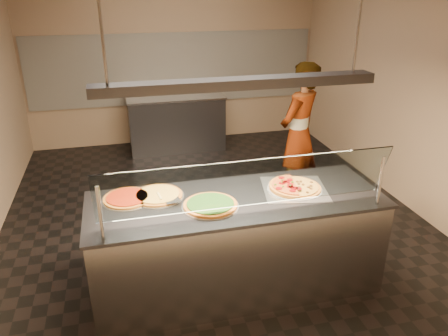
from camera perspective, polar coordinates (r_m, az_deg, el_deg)
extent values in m
cube|color=black|center=(5.44, -1.35, -6.54)|extent=(5.00, 6.00, 0.02)
cube|color=#9D8265|center=(7.78, -6.57, 14.29)|extent=(5.00, 0.02, 3.00)
cube|color=#9D8265|center=(2.25, 15.95, -9.93)|extent=(5.00, 0.02, 3.00)
cube|color=#9D8265|center=(5.93, 23.23, 9.79)|extent=(0.02, 6.00, 3.00)
cube|color=silver|center=(7.78, -6.47, 12.81)|extent=(4.90, 0.02, 1.20)
cube|color=#B7B7BC|center=(4.10, 1.59, -9.95)|extent=(2.58, 0.90, 0.90)
cube|color=#3E3E44|center=(3.87, 1.67, -4.18)|extent=(2.62, 0.94, 0.03)
cylinder|color=#B7B7BC|center=(3.29, -15.85, -5.74)|extent=(0.03, 0.03, 0.44)
cylinder|color=#B7B7BC|center=(3.89, 19.75, -1.61)|extent=(0.03, 0.03, 0.44)
cube|color=white|center=(3.43, 3.26, -2.05)|extent=(2.38, 0.18, 0.47)
cube|color=silver|center=(4.07, 9.18, -2.71)|extent=(0.67, 0.67, 0.01)
cylinder|color=silver|center=(4.07, 9.18, -2.62)|extent=(0.50, 0.50, 0.01)
cylinder|color=#630606|center=(4.13, 8.56, -1.48)|extent=(0.06, 0.06, 0.01)
cylinder|color=#630606|center=(4.16, 7.49, -1.21)|extent=(0.06, 0.06, 0.01)
cylinder|color=#630606|center=(4.09, 8.20, -1.71)|extent=(0.06, 0.06, 0.01)
cylinder|color=#630606|center=(4.07, 7.83, -1.78)|extent=(0.06, 0.06, 0.01)
cylinder|color=#630606|center=(4.05, 7.55, -1.90)|extent=(0.06, 0.06, 0.01)
cylinder|color=#630606|center=(4.03, 8.62, -2.08)|extent=(0.06, 0.06, 0.01)
cylinder|color=#630606|center=(3.95, 7.15, -2.60)|extent=(0.06, 0.06, 0.01)
cylinder|color=#630606|center=(3.99, 8.59, -2.36)|extent=(0.06, 0.06, 0.01)
cylinder|color=#630606|center=(3.98, 8.78, -2.43)|extent=(0.06, 0.06, 0.01)
cylinder|color=#630606|center=(3.92, 8.94, -2.87)|extent=(0.06, 0.06, 0.01)
cylinder|color=#630606|center=(3.97, 9.32, -2.55)|extent=(0.06, 0.06, 0.01)
cylinder|color=#630606|center=(3.97, 9.69, -2.61)|extent=(0.06, 0.06, 0.01)
cube|color=#19590F|center=(4.08, 8.90, -1.77)|extent=(0.01, 0.02, 0.01)
cube|color=#19590F|center=(4.10, 7.63, -1.53)|extent=(0.02, 0.02, 0.01)
cube|color=#19590F|center=(4.06, 7.54, -1.82)|extent=(0.02, 0.02, 0.01)
cube|color=#19590F|center=(4.01, 6.69, -2.12)|extent=(0.02, 0.02, 0.01)
cube|color=#19590F|center=(3.98, 7.69, -2.36)|extent=(0.02, 0.02, 0.01)
cube|color=#19590F|center=(4.01, 8.63, -2.22)|extent=(0.02, 0.02, 0.01)
sphere|color=#513014|center=(3.95, 10.81, -3.12)|extent=(0.03, 0.03, 0.03)
sphere|color=#513014|center=(4.03, 9.76, -2.48)|extent=(0.03, 0.03, 0.03)
sphere|color=#513014|center=(4.03, 11.26, -2.62)|extent=(0.03, 0.03, 0.03)
sphere|color=#513014|center=(4.05, 10.93, -2.46)|extent=(0.03, 0.03, 0.03)
sphere|color=#513014|center=(4.08, 11.25, -2.29)|extent=(0.03, 0.03, 0.03)
sphere|color=#513014|center=(4.09, 10.25, -2.12)|extent=(0.03, 0.03, 0.03)
sphere|color=#513014|center=(4.15, 11.32, -1.80)|extent=(0.03, 0.03, 0.03)
sphere|color=#513014|center=(4.10, 9.71, -2.02)|extent=(0.03, 0.03, 0.03)
sphere|color=#513014|center=(4.15, 9.96, -1.72)|extent=(0.03, 0.03, 0.03)
sphere|color=#513014|center=(4.14, 9.52, -1.75)|extent=(0.03, 0.03, 0.03)
cylinder|color=silver|center=(3.73, -1.80, -4.97)|extent=(0.49, 0.49, 0.01)
cylinder|color=#9F571B|center=(3.72, -1.81, -4.80)|extent=(0.46, 0.46, 0.02)
cylinder|color=#113310|center=(3.71, -1.81, -4.60)|extent=(0.40, 0.40, 0.01)
cylinder|color=silver|center=(3.94, -8.65, -3.62)|extent=(0.47, 0.47, 0.01)
cylinder|color=#9F571B|center=(3.93, -8.66, -3.48)|extent=(0.44, 0.44, 0.02)
cylinder|color=gold|center=(3.93, -8.67, -3.32)|extent=(0.38, 0.38, 0.01)
cylinder|color=silver|center=(3.94, -12.51, -3.94)|extent=(0.45, 0.45, 0.01)
cylinder|color=#9F571B|center=(3.93, -12.53, -3.80)|extent=(0.42, 0.42, 0.02)
cylinder|color=maroon|center=(3.93, -12.54, -3.64)|extent=(0.36, 0.36, 0.01)
cube|color=#B7B7BC|center=(3.80, -6.74, -4.16)|extent=(0.14, 0.12, 0.00)
cylinder|color=tan|center=(3.87, -8.45, -3.64)|extent=(0.04, 0.14, 0.02)
cube|color=#3E3E44|center=(7.56, -6.26, 5.87)|extent=(1.58, 0.70, 0.90)
cube|color=#B7B7BC|center=(7.44, -6.42, 9.28)|extent=(1.62, 0.74, 0.03)
imported|color=#3A3642|center=(5.58, 9.71, 4.28)|extent=(0.79, 0.75, 1.82)
cube|color=#3E3E44|center=(3.51, 1.87, 10.99)|extent=(2.30, 0.18, 0.08)
cylinder|color=#B7B7BC|center=(3.30, -15.93, 18.95)|extent=(0.02, 0.02, 1.01)
cylinder|color=#B7B7BC|center=(3.83, 17.39, 19.28)|extent=(0.02, 0.02, 1.01)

